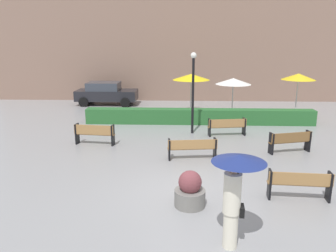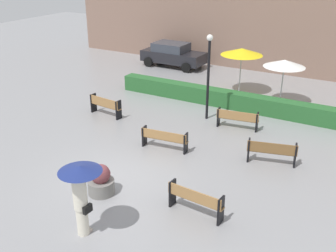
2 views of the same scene
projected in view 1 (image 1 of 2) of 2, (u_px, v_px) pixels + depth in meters
ground_plane at (185, 191)px, 10.01m from camera, size 60.00×60.00×0.00m
bench_back_row at (227, 126)px, 15.72m from camera, size 1.83×0.63×0.82m
bench_mid_center at (192, 147)px, 12.59m from camera, size 1.90×0.57×0.80m
bench_near_right at (300, 183)px, 9.36m from camera, size 1.76×0.46×0.85m
bench_far_right at (290, 140)px, 13.31m from camera, size 1.77×0.75×0.86m
bench_far_left at (94, 133)px, 14.35m from camera, size 1.77×0.54×0.89m
pedestrian_with_umbrella at (235, 185)px, 6.97m from camera, size 1.14×1.14×2.15m
planter_pot at (190, 191)px, 9.05m from camera, size 0.85×0.85×1.01m
lamp_post at (193, 85)px, 15.69m from camera, size 0.28×0.28×3.87m
patio_umbrella_yellow at (191, 77)px, 19.71m from camera, size 2.20×2.20×2.47m
patio_umbrella_white at (233, 81)px, 19.09m from camera, size 2.03×2.03×2.30m
patio_umbrella_yellow_far at (298, 77)px, 18.60m from camera, size 1.87×1.87×2.60m
hedge_strip at (199, 116)px, 18.00m from camera, size 12.28×0.70×0.81m
building_facade at (183, 44)px, 24.45m from camera, size 28.00×1.20×8.21m
parked_car at (106, 93)px, 23.30m from camera, size 4.22×2.00×1.57m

